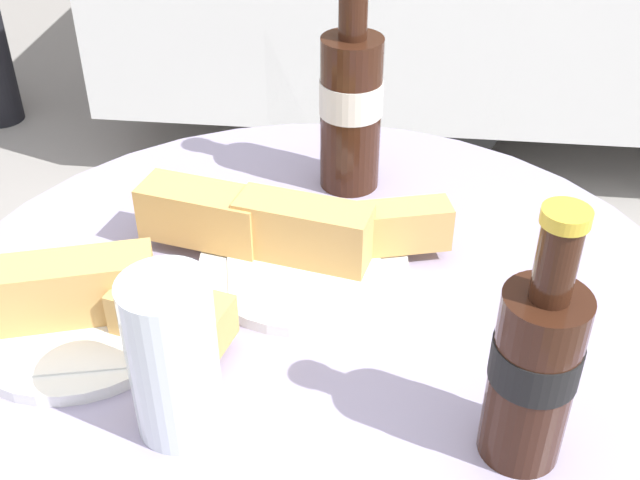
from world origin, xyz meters
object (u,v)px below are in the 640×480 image
cola_bottle_right (534,367)px  drinking_glass (174,364)px  bistro_table (316,431)px  lunch_plate_far (70,307)px  cola_bottle_left (351,104)px  lunch_plate_near (291,238)px

cola_bottle_right → drinking_glass: (-0.26, -0.00, -0.02)m
bistro_table → lunch_plate_far: lunch_plate_far is taller
cola_bottle_left → cola_bottle_right: cola_bottle_left is taller
cola_bottle_left → drinking_glass: (-0.10, -0.38, -0.04)m
cola_bottle_right → cola_bottle_left: bearing=113.2°
cola_bottle_left → cola_bottle_right: bearing=-66.8°
lunch_plate_near → lunch_plate_far: size_ratio=1.06×
drinking_glass → lunch_plate_far: bearing=142.0°
cola_bottle_left → cola_bottle_right: (0.16, -0.37, -0.02)m
bistro_table → lunch_plate_far: size_ratio=2.57×
cola_bottle_left → drinking_glass: cola_bottle_left is taller
cola_bottle_right → bistro_table: bearing=139.3°
drinking_glass → bistro_table: bearing=59.8°
drinking_glass → lunch_plate_far: (-0.12, 0.10, -0.04)m
lunch_plate_near → lunch_plate_far: bearing=-145.7°
bistro_table → cola_bottle_right: cola_bottle_right is taller
cola_bottle_left → lunch_plate_near: bearing=-105.7°
cola_bottle_right → drinking_glass: size_ratio=1.56×
cola_bottle_left → drinking_glass: size_ratio=1.83×
lunch_plate_far → cola_bottle_left: bearing=51.4°
cola_bottle_left → cola_bottle_right: 0.41m
bistro_table → drinking_glass: bearing=-120.2°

